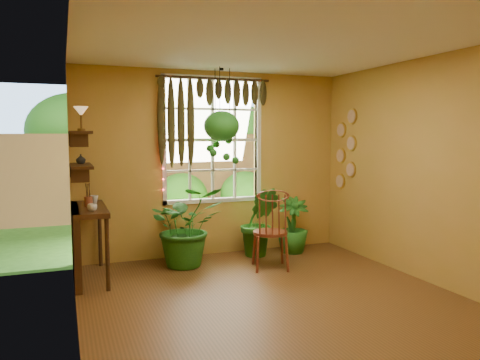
% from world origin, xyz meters
% --- Properties ---
extents(floor, '(4.50, 4.50, 0.00)m').
position_xyz_m(floor, '(0.00, 0.00, 0.00)').
color(floor, brown).
rests_on(floor, ground).
extents(ceiling, '(4.50, 4.50, 0.00)m').
position_xyz_m(ceiling, '(0.00, 0.00, 2.70)').
color(ceiling, silver).
rests_on(ceiling, wall_back).
extents(wall_back, '(4.00, 0.00, 4.00)m').
position_xyz_m(wall_back, '(0.00, 2.25, 1.35)').
color(wall_back, '#BA893F').
rests_on(wall_back, floor).
extents(wall_left, '(0.00, 4.50, 4.50)m').
position_xyz_m(wall_left, '(-2.00, 0.00, 1.35)').
color(wall_left, '#BA893F').
rests_on(wall_left, floor).
extents(wall_right, '(0.00, 4.50, 4.50)m').
position_xyz_m(wall_right, '(2.00, 0.00, 1.35)').
color(wall_right, '#BA893F').
rests_on(wall_right, floor).
extents(window, '(1.52, 0.10, 1.86)m').
position_xyz_m(window, '(0.00, 2.28, 1.70)').
color(window, white).
rests_on(window, wall_back).
extents(valance_vine, '(1.70, 0.12, 1.10)m').
position_xyz_m(valance_vine, '(-0.08, 2.16, 2.28)').
color(valance_vine, '#3E2510').
rests_on(valance_vine, window).
extents(string_lights, '(0.03, 0.03, 1.54)m').
position_xyz_m(string_lights, '(-0.76, 2.19, 1.75)').
color(string_lights, '#FF2633').
rests_on(string_lights, window).
extents(wall_plates, '(0.04, 0.32, 1.10)m').
position_xyz_m(wall_plates, '(1.98, 1.79, 1.55)').
color(wall_plates, '#F1E3C5').
rests_on(wall_plates, wall_right).
extents(counter_ledge, '(0.40, 1.20, 0.90)m').
position_xyz_m(counter_ledge, '(-1.91, 1.60, 0.55)').
color(counter_ledge, '#3E2510').
rests_on(counter_ledge, floor).
extents(shelf_lower, '(0.25, 0.90, 0.04)m').
position_xyz_m(shelf_lower, '(-1.88, 1.60, 1.40)').
color(shelf_lower, '#3E2510').
rests_on(shelf_lower, wall_left).
extents(shelf_upper, '(0.25, 0.90, 0.04)m').
position_xyz_m(shelf_upper, '(-1.88, 1.60, 1.80)').
color(shelf_upper, '#3E2510').
rests_on(shelf_upper, wall_left).
extents(backyard, '(14.00, 10.00, 12.00)m').
position_xyz_m(backyard, '(0.24, 6.87, 1.28)').
color(backyard, '#214E16').
rests_on(backyard, ground).
extents(windsor_chair, '(0.57, 0.59, 1.23)m').
position_xyz_m(windsor_chair, '(0.46, 1.20, 0.36)').
color(windsor_chair, maroon).
rests_on(windsor_chair, floor).
extents(potted_plant_left, '(1.00, 0.87, 1.09)m').
position_xyz_m(potted_plant_left, '(-0.55, 1.74, 0.55)').
color(potted_plant_left, '#154F18').
rests_on(potted_plant_left, floor).
extents(potted_plant_mid, '(0.69, 0.63, 1.02)m').
position_xyz_m(potted_plant_mid, '(0.58, 1.86, 0.51)').
color(potted_plant_mid, '#154F18').
rests_on(potted_plant_mid, floor).
extents(potted_plant_right, '(0.56, 0.56, 0.84)m').
position_xyz_m(potted_plant_right, '(1.13, 1.88, 0.42)').
color(potted_plant_right, '#154F18').
rests_on(potted_plant_right, floor).
extents(hanging_basket, '(0.50, 0.50, 1.36)m').
position_xyz_m(hanging_basket, '(0.02, 1.92, 1.87)').
color(hanging_basket, black).
rests_on(hanging_basket, ceiling).
extents(cup_a, '(0.14, 0.14, 0.09)m').
position_xyz_m(cup_a, '(-1.78, 1.22, 0.94)').
color(cup_a, silver).
rests_on(cup_a, counter_ledge).
extents(cup_b, '(0.11, 0.11, 0.10)m').
position_xyz_m(cup_b, '(-1.72, 1.88, 0.95)').
color(cup_b, beige).
rests_on(cup_b, counter_ledge).
extents(brush_jar, '(0.10, 0.10, 0.36)m').
position_xyz_m(brush_jar, '(-1.80, 1.62, 1.04)').
color(brush_jar, brown).
rests_on(brush_jar, counter_ledge).
extents(shelf_vase, '(0.12, 0.12, 0.12)m').
position_xyz_m(shelf_vase, '(-1.87, 1.71, 1.48)').
color(shelf_vase, '#B2AD99').
rests_on(shelf_vase, shelf_lower).
extents(tiffany_lamp, '(0.17, 0.17, 0.29)m').
position_xyz_m(tiffany_lamp, '(-1.86, 1.47, 2.03)').
color(tiffany_lamp, brown).
rests_on(tiffany_lamp, shelf_upper).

